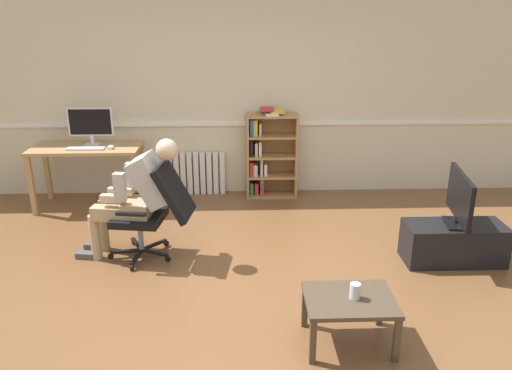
% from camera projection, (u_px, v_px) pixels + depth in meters
% --- Properties ---
extents(ground_plane, '(18.00, 18.00, 0.00)m').
position_uv_depth(ground_plane, '(242.00, 296.00, 4.33)').
color(ground_plane, brown).
extents(back_wall, '(12.00, 0.13, 2.70)m').
position_uv_depth(back_wall, '(239.00, 89.00, 6.38)').
color(back_wall, beige).
rests_on(back_wall, ground_plane).
extents(computer_desk, '(1.28, 0.61, 0.76)m').
position_uv_depth(computer_desk, '(87.00, 155.00, 6.08)').
color(computer_desk, tan).
rests_on(computer_desk, ground_plane).
extents(imac_monitor, '(0.53, 0.14, 0.45)m').
position_uv_depth(imac_monitor, '(90.00, 123.00, 6.03)').
color(imac_monitor, silver).
rests_on(imac_monitor, computer_desk).
extents(keyboard, '(0.43, 0.12, 0.02)m').
position_uv_depth(keyboard, '(86.00, 149.00, 5.91)').
color(keyboard, silver).
rests_on(keyboard, computer_desk).
extents(computer_mouse, '(0.06, 0.10, 0.03)m').
position_uv_depth(computer_mouse, '(111.00, 147.00, 5.94)').
color(computer_mouse, white).
rests_on(computer_mouse, computer_desk).
extents(bookshelf, '(0.65, 0.29, 1.14)m').
position_uv_depth(bookshelf, '(268.00, 155.00, 6.47)').
color(bookshelf, '#AD7F4C').
rests_on(bookshelf, ground_plane).
extents(radiator, '(0.74, 0.08, 0.55)m').
position_uv_depth(radiator, '(196.00, 173.00, 6.62)').
color(radiator, white).
rests_on(radiator, ground_plane).
extents(office_chair, '(0.87, 0.62, 0.96)m').
position_uv_depth(office_chair, '(155.00, 208.00, 4.83)').
color(office_chair, black).
rests_on(office_chair, ground_plane).
extents(person_seated, '(1.05, 0.45, 1.20)m').
position_uv_depth(person_seated, '(136.00, 195.00, 4.81)').
color(person_seated, tan).
rests_on(person_seated, ground_plane).
extents(tv_stand, '(0.94, 0.40, 0.38)m').
position_uv_depth(tv_stand, '(453.00, 243.00, 4.86)').
color(tv_stand, black).
rests_on(tv_stand, ground_plane).
extents(tv_screen, '(0.25, 0.77, 0.50)m').
position_uv_depth(tv_screen, '(460.00, 199.00, 4.71)').
color(tv_screen, black).
rests_on(tv_screen, tv_stand).
extents(coffee_table, '(0.64, 0.49, 0.37)m').
position_uv_depth(coffee_table, '(350.00, 305.00, 3.63)').
color(coffee_table, '#4C3D2D').
rests_on(coffee_table, ground_plane).
extents(drinking_glass, '(0.08, 0.08, 0.12)m').
position_uv_depth(drinking_glass, '(355.00, 291.00, 3.59)').
color(drinking_glass, silver).
rests_on(drinking_glass, coffee_table).
extents(spare_remote, '(0.08, 0.15, 0.02)m').
position_uv_depth(spare_remote, '(355.00, 293.00, 3.66)').
color(spare_remote, black).
rests_on(spare_remote, coffee_table).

